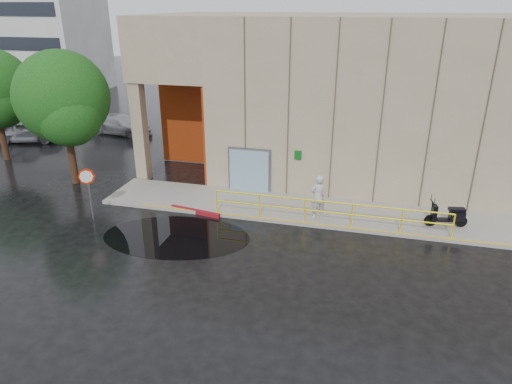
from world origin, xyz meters
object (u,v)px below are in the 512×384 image
scooter (448,209)px  tree_near (64,101)px  person (318,197)px  red_curb (195,211)px  car_a (26,131)px  stop_sign (88,182)px  car_c (120,124)px

scooter → tree_near: 17.87m
person → red_curb: 5.38m
scooter → person: bearing=174.5°
tree_near → car_a: bearing=142.5°
tree_near → red_curb: bearing=-14.4°
stop_sign → red_curb: stop_sign is taller
person → car_a: size_ratio=0.44×
car_c → tree_near: bearing=-157.2°
person → tree_near: 12.83m
scooter → car_c: 22.61m
red_curb → car_a: car_a is taller
red_curb → tree_near: (-7.14, 1.83, 4.11)m
car_a → scooter: bearing=-122.9°
car_c → scooter: bearing=-110.0°
stop_sign → tree_near: 5.31m
scooter → car_a: size_ratio=0.40×
scooter → red_curb: (-10.41, -1.06, -0.81)m
car_c → red_curb: bearing=-131.9°
red_curb → car_c: size_ratio=0.52×
stop_sign → car_c: stop_sign is taller
person → stop_sign: 9.53m
scooter → red_curb: 10.49m
stop_sign → red_curb: bearing=15.8°
person → stop_sign: stop_sign is taller
car_c → person: bearing=-118.4°
stop_sign → tree_near: bearing=125.6°
stop_sign → red_curb: 4.61m
car_a → tree_near: tree_near is taller
scooter → tree_near: size_ratio=0.26×
stop_sign → car_a: (-10.85, 9.38, -0.96)m
car_a → car_c: size_ratio=0.94×
scooter → red_curb: size_ratio=0.72×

